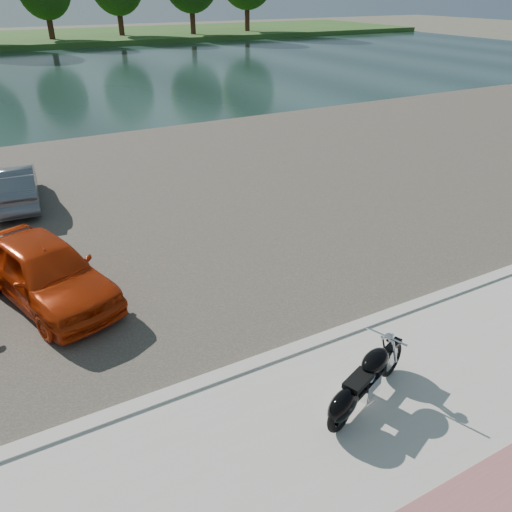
{
  "coord_description": "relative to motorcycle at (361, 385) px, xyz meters",
  "views": [
    {
      "loc": [
        -3.9,
        -4.31,
        6.25
      ],
      "look_at": [
        0.65,
        4.05,
        1.1
      ],
      "focal_mm": 35.0,
      "sensor_mm": 36.0,
      "label": 1
    }
  ],
  "objects": [
    {
      "name": "kerb",
      "position": [
        -0.52,
        1.77,
        -0.49
      ],
      "size": [
        60.0,
        0.3,
        0.14
      ],
      "primitive_type": "cube",
      "color": "#BAB7AF",
      "rests_on": "ground"
    },
    {
      "name": "promenade",
      "position": [
        -0.52,
        -1.23,
        -0.51
      ],
      "size": [
        60.0,
        6.0,
        0.1
      ],
      "primitive_type": "cube",
      "color": "#BAB7AF",
      "rests_on": "ground"
    },
    {
      "name": "car_9",
      "position": [
        -4.0,
        12.34,
        0.11
      ],
      "size": [
        1.66,
        3.92,
        1.26
      ],
      "primitive_type": "imported",
      "rotation": [
        0.0,
        0.0,
        3.05
      ],
      "color": "slate",
      "rests_on": "parking_lot"
    },
    {
      "name": "river",
      "position": [
        -0.52,
        39.77,
        -0.56
      ],
      "size": [
        120.0,
        40.0,
        0.0
      ],
      "primitive_type": "cube",
      "color": "#1B322E",
      "rests_on": "ground"
    },
    {
      "name": "ground",
      "position": [
        -0.52,
        -0.23,
        -0.56
      ],
      "size": [
        200.0,
        200.0,
        0.0
      ],
      "primitive_type": "plane",
      "color": "#595447",
      "rests_on": "ground"
    },
    {
      "name": "car_4",
      "position": [
        -3.95,
        5.96,
        0.21
      ],
      "size": [
        2.95,
        4.6,
        1.46
      ],
      "primitive_type": "imported",
      "rotation": [
        0.0,
        0.0,
        0.31
      ],
      "color": "#C0330C",
      "rests_on": "parking_lot"
    },
    {
      "name": "parking_lot",
      "position": [
        -0.52,
        10.77,
        -0.54
      ],
      "size": [
        60.0,
        18.0,
        0.04
      ],
      "primitive_type": "cube",
      "color": "#3C3730",
      "rests_on": "ground"
    },
    {
      "name": "motorcycle",
      "position": [
        0.0,
        0.0,
        0.0
      ],
      "size": [
        2.23,
        1.1,
        1.05
      ],
      "rotation": [
        0.0,
        0.0,
        0.36
      ],
      "color": "black",
      "rests_on": "promenade"
    }
  ]
}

